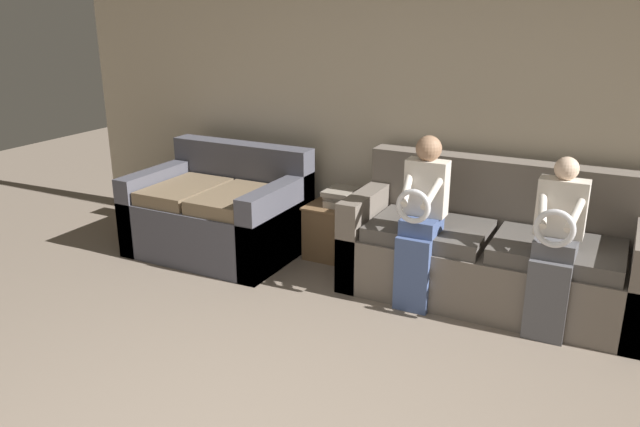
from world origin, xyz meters
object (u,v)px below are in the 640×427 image
(couch_main, at_px, (494,253))
(couch_side, at_px, (220,214))
(child_right_seated, at_px, (556,242))
(child_left_seated, at_px, (421,215))
(side_shelf, at_px, (341,229))
(book_stack, at_px, (341,196))

(couch_main, bearing_deg, couch_side, -175.85)
(child_right_seated, bearing_deg, child_left_seated, 179.55)
(child_right_seated, xyz_separation_m, side_shelf, (-1.77, 0.57, -0.39))
(child_left_seated, bearing_deg, couch_side, 173.92)
(child_left_seated, distance_m, child_right_seated, 0.89)
(couch_main, relative_size, side_shelf, 4.02)
(couch_side, relative_size, child_right_seated, 1.18)
(couch_side, relative_size, child_left_seated, 1.13)
(book_stack, bearing_deg, child_right_seated, -17.75)
(couch_main, relative_size, child_left_seated, 1.73)
(child_right_seated, bearing_deg, side_shelf, 161.99)
(couch_side, xyz_separation_m, side_shelf, (0.98, 0.37, -0.09))
(child_right_seated, height_order, side_shelf, child_right_seated)
(couch_side, relative_size, book_stack, 4.31)
(couch_side, distance_m, child_right_seated, 2.77)
(couch_main, distance_m, side_shelf, 1.34)
(book_stack, bearing_deg, couch_side, -159.75)
(couch_side, bearing_deg, child_left_seated, -6.08)
(child_left_seated, xyz_separation_m, book_stack, (-0.88, 0.56, -0.14))
(couch_main, distance_m, child_left_seated, 0.66)
(couch_side, relative_size, side_shelf, 2.62)
(couch_main, distance_m, child_right_seated, 0.65)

